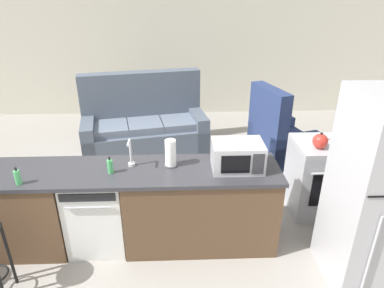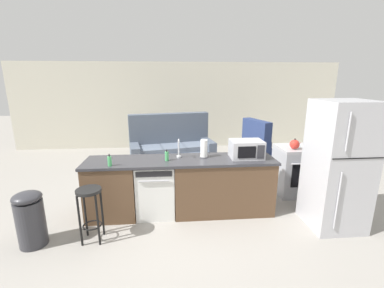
{
  "view_description": "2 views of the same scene",
  "coord_description": "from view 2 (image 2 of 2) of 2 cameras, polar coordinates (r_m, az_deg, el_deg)",
  "views": [
    {
      "loc": [
        0.62,
        -2.99,
        2.57
      ],
      "look_at": [
        0.75,
        0.41,
        0.98
      ],
      "focal_mm": 32.0,
      "sensor_mm": 36.0,
      "label": 1
    },
    {
      "loc": [
        -0.0,
        -3.79,
        2.11
      ],
      "look_at": [
        0.39,
        0.74,
        0.95
      ],
      "focal_mm": 24.0,
      "sensor_mm": 36.0,
      "label": 2
    }
  ],
  "objects": [
    {
      "name": "bar_stool",
      "position": [
        3.67,
        -21.71,
        -12.21
      ],
      "size": [
        0.32,
        0.32,
        0.74
      ],
      "color": "black",
      "rests_on": "ground_plane"
    },
    {
      "name": "dishwasher",
      "position": [
        4.16,
        -8.02,
        -9.83
      ],
      "size": [
        0.58,
        0.61,
        0.84
      ],
      "color": "silver",
      "rests_on": "ground_plane"
    },
    {
      "name": "armchair",
      "position": [
        6.32,
        15.26,
        -2.39
      ],
      "size": [
        1.02,
        1.05,
        1.2
      ],
      "color": "navy",
      "rests_on": "ground_plane"
    },
    {
      "name": "trash_bin",
      "position": [
        3.99,
        -32.25,
        -13.8
      ],
      "size": [
        0.35,
        0.35,
        0.74
      ],
      "color": "#333338",
      "rests_on": "ground_plane"
    },
    {
      "name": "refrigerator",
      "position": [
        4.18,
        29.72,
        -4.23
      ],
      "size": [
        0.72,
        0.73,
        1.84
      ],
      "color": "#B7B7BC",
      "rests_on": "ground_plane"
    },
    {
      "name": "stove_range",
      "position": [
        5.21,
        22.36,
        -5.39
      ],
      "size": [
        0.76,
        0.68,
        0.9
      ],
      "color": "#A8AAB2",
      "rests_on": "ground_plane"
    },
    {
      "name": "soap_bottle",
      "position": [
        3.91,
        -5.59,
        -2.68
      ],
      "size": [
        0.06,
        0.06,
        0.18
      ],
      "color": "#4CB266",
      "rests_on": "kitchen_counter"
    },
    {
      "name": "wall_back",
      "position": [
        8.04,
        -2.76,
        8.52
      ],
      "size": [
        10.0,
        0.06,
        2.6
      ],
      "color": "beige",
      "rests_on": "ground_plane"
    },
    {
      "name": "kettle",
      "position": [
        4.88,
        21.88,
        -0.07
      ],
      "size": [
        0.21,
        0.17,
        0.19
      ],
      "color": "red",
      "rests_on": "stove_range"
    },
    {
      "name": "microwave",
      "position": [
        4.11,
        12.01,
        -1.11
      ],
      "size": [
        0.5,
        0.37,
        0.28
      ],
      "color": "#B7B7BC",
      "rests_on": "kitchen_counter"
    },
    {
      "name": "paper_towel_roll",
      "position": [
        4.05,
        2.7,
        -1.08
      ],
      "size": [
        0.14,
        0.14,
        0.28
      ],
      "color": "#4C4C51",
      "rests_on": "kitchen_counter"
    },
    {
      "name": "ground_plane",
      "position": [
        4.34,
        -4.41,
        -14.84
      ],
      "size": [
        24.0,
        24.0,
        0.0
      ],
      "primitive_type": "plane",
      "color": "gray"
    },
    {
      "name": "kitchen_counter",
      "position": [
        4.16,
        -1.17,
        -9.7
      ],
      "size": [
        2.94,
        0.66,
        0.9
      ],
      "color": "brown",
      "rests_on": "ground_plane"
    },
    {
      "name": "couch",
      "position": [
        6.43,
        -4.6,
        -1.21
      ],
      "size": [
        2.14,
        1.27,
        1.27
      ],
      "color": "#515B6B",
      "rests_on": "ground_plane"
    },
    {
      "name": "dish_soap_bottle",
      "position": [
        3.84,
        -17.8,
        -3.63
      ],
      "size": [
        0.06,
        0.06,
        0.18
      ],
      "color": "#4CB266",
      "rests_on": "kitchen_counter"
    },
    {
      "name": "sink_faucet",
      "position": [
        4.02,
        -2.94,
        -1.3
      ],
      "size": [
        0.07,
        0.18,
        0.3
      ],
      "color": "silver",
      "rests_on": "kitchen_counter"
    }
  ]
}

